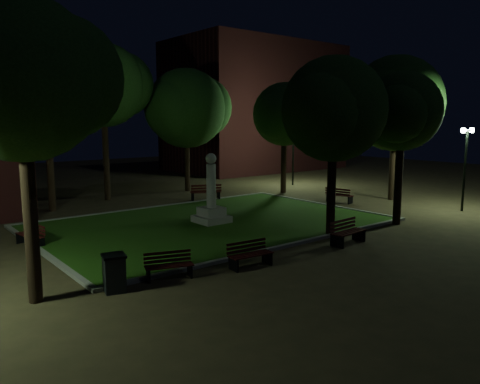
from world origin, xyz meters
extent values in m
plane|color=#3D321E|center=(0.00, 0.00, 0.00)|extent=(80.00, 80.00, 0.00)
cube|color=#245011|center=(0.00, 2.00, 0.04)|extent=(15.00, 10.00, 0.08)
cube|color=slate|center=(0.00, -3.10, 0.06)|extent=(15.40, 0.20, 0.12)
cube|color=slate|center=(0.00, 7.10, 0.06)|extent=(15.40, 0.20, 0.12)
cube|color=slate|center=(-7.60, 2.00, 0.06)|extent=(0.20, 10.00, 0.12)
cube|color=slate|center=(7.60, 2.00, 0.06)|extent=(0.20, 10.00, 0.12)
cube|color=gray|center=(0.00, 2.00, 0.23)|extent=(1.40, 1.40, 0.30)
cube|color=gray|center=(0.00, 2.00, 0.58)|extent=(1.00, 1.00, 0.40)
cylinder|color=gray|center=(0.00, 2.00, 1.78)|extent=(0.44, 0.44, 2.00)
sphere|color=gray|center=(0.00, 2.00, 3.03)|extent=(0.50, 0.50, 0.50)
cube|color=#4D1B1A|center=(18.00, 20.00, 6.00)|extent=(16.00, 10.00, 12.00)
cylinder|color=black|center=(-9.08, -2.80, 2.26)|extent=(0.36, 0.36, 4.51)
sphere|color=#26521B|center=(-9.08, -2.80, 5.75)|extent=(4.13, 4.13, 4.13)
sphere|color=#26521B|center=(-8.04, -2.60, 5.85)|extent=(3.30, 3.30, 3.30)
cylinder|color=black|center=(-4.77, 9.82, 2.55)|extent=(0.36, 0.36, 5.10)
sphere|color=#26521B|center=(-4.77, 9.82, 6.45)|extent=(4.50, 4.50, 4.50)
sphere|color=#26521B|center=(-3.64, 10.02, 6.55)|extent=(3.60, 3.60, 3.60)
sphere|color=#26521B|center=(-5.67, 9.52, 6.35)|extent=(3.38, 3.38, 3.38)
cylinder|color=black|center=(4.64, 11.37, 1.98)|extent=(0.36, 0.36, 3.95)
sphere|color=#26521B|center=(4.64, 11.37, 5.53)|extent=(5.27, 5.27, 5.27)
sphere|color=#26521B|center=(5.96, 11.57, 5.63)|extent=(4.21, 4.21, 4.21)
sphere|color=#26521B|center=(3.59, 11.07, 5.43)|extent=(3.95, 3.95, 3.95)
cylinder|color=black|center=(9.23, 6.79, 1.95)|extent=(0.36, 0.36, 3.91)
sphere|color=#26521B|center=(9.23, 6.79, 5.14)|extent=(4.11, 4.11, 4.11)
sphere|color=#26521B|center=(10.25, 6.99, 5.24)|extent=(3.28, 3.28, 3.28)
sphere|color=#26521B|center=(8.41, 6.49, 5.04)|extent=(3.08, 3.08, 3.08)
cylinder|color=black|center=(12.36, 0.68, 2.02)|extent=(0.36, 0.36, 4.05)
sphere|color=#26521B|center=(12.36, 0.68, 5.73)|extent=(5.60, 5.60, 5.60)
sphere|color=#26521B|center=(13.76, 0.88, 5.83)|extent=(4.48, 4.48, 4.48)
sphere|color=#26521B|center=(11.24, 0.38, 5.63)|extent=(4.20, 4.20, 4.20)
cylinder|color=black|center=(6.63, -3.40, 2.05)|extent=(0.36, 0.36, 4.09)
sphere|color=#26521B|center=(6.63, -3.40, 5.15)|extent=(3.54, 3.54, 3.54)
sphere|color=#26521B|center=(7.52, -3.20, 5.25)|extent=(2.83, 2.83, 2.83)
sphere|color=#26521B|center=(5.92, -3.70, 5.05)|extent=(2.66, 2.66, 2.66)
cylinder|color=black|center=(-1.08, 11.30, 2.66)|extent=(0.36, 0.36, 5.31)
sphere|color=#26521B|center=(-1.08, 11.30, 6.78)|extent=(4.88, 4.88, 4.88)
sphere|color=#26521B|center=(0.14, 11.50, 6.88)|extent=(3.90, 3.90, 3.90)
sphere|color=#26521B|center=(-2.05, 11.00, 6.68)|extent=(3.66, 3.66, 3.66)
cylinder|color=black|center=(2.59, -2.89, 1.96)|extent=(0.36, 0.36, 3.92)
sphere|color=#26521B|center=(2.59, -2.89, 5.19)|extent=(4.25, 4.25, 4.25)
sphere|color=#26521B|center=(3.65, -2.69, 5.29)|extent=(3.40, 3.40, 3.40)
sphere|color=#26521B|center=(1.74, -3.19, 5.09)|extent=(3.18, 3.18, 3.18)
cylinder|color=black|center=(12.11, -3.78, 2.12)|extent=(0.12, 0.12, 4.24)
cylinder|color=black|center=(12.11, -3.78, 4.24)|extent=(0.90, 0.08, 0.08)
sphere|color=#D8FFD8|center=(11.66, -3.78, 4.24)|extent=(0.28, 0.28, 0.28)
sphere|color=#D8FFD8|center=(12.56, -3.78, 4.24)|extent=(0.28, 0.28, 0.28)
cylinder|color=black|center=(12.35, 9.02, 2.00)|extent=(0.12, 0.12, 4.00)
cylinder|color=black|center=(12.35, 9.02, 4.00)|extent=(0.90, 0.08, 0.08)
sphere|color=#D8FFD8|center=(11.90, 9.02, 4.00)|extent=(0.28, 0.28, 0.28)
sphere|color=#D8FFD8|center=(12.80, 9.02, 4.00)|extent=(0.28, 0.28, 0.28)
cube|color=black|center=(-3.42, -4.05, 0.21)|extent=(0.11, 0.53, 0.42)
cube|color=black|center=(-2.09, -4.17, 0.21)|extent=(0.11, 0.53, 0.42)
cube|color=#330C0A|center=(-2.78, -4.32, 0.43)|extent=(1.52, 0.23, 0.04)
cube|color=#330C0A|center=(-2.76, -4.18, 0.43)|extent=(1.52, 0.23, 0.04)
cube|color=#330C0A|center=(-2.75, -4.05, 0.43)|extent=(1.52, 0.23, 0.04)
cube|color=#330C0A|center=(-2.74, -3.92, 0.43)|extent=(1.52, 0.23, 0.04)
cube|color=#330C0A|center=(-2.73, -3.86, 0.52)|extent=(1.52, 0.20, 0.09)
cube|color=#330C0A|center=(-2.73, -3.86, 0.66)|extent=(1.52, 0.20, 0.09)
cube|color=#330C0A|center=(-2.73, -3.86, 0.79)|extent=(1.52, 0.20, 0.09)
cube|color=black|center=(1.34, -4.30, 0.23)|extent=(0.11, 0.58, 0.46)
cube|color=black|center=(2.81, -4.18, 0.23)|extent=(0.11, 0.58, 0.46)
cube|color=#330C0A|center=(2.09, -4.47, 0.47)|extent=(1.69, 0.23, 0.04)
cube|color=#330C0A|center=(2.08, -4.32, 0.47)|extent=(1.69, 0.23, 0.04)
cube|color=#330C0A|center=(2.07, -4.18, 0.47)|extent=(1.69, 0.23, 0.04)
cube|color=#330C0A|center=(2.06, -4.03, 0.47)|extent=(1.69, 0.23, 0.04)
cube|color=#330C0A|center=(2.05, -3.97, 0.58)|extent=(1.69, 0.19, 0.10)
cube|color=#330C0A|center=(2.05, -3.97, 0.73)|extent=(1.69, 0.19, 0.10)
cube|color=#330C0A|center=(2.05, -3.97, 0.87)|extent=(1.69, 0.19, 0.10)
cube|color=black|center=(-6.00, -3.22, 0.20)|extent=(0.21, 0.49, 0.40)
cube|color=black|center=(-4.80, -3.63, 0.20)|extent=(0.21, 0.49, 0.40)
cube|color=#330C0A|center=(-5.47, -3.61, 0.41)|extent=(1.40, 0.54, 0.04)
cube|color=#330C0A|center=(-5.42, -3.49, 0.41)|extent=(1.40, 0.54, 0.04)
cube|color=#330C0A|center=(-5.38, -3.37, 0.41)|extent=(1.40, 0.54, 0.04)
cube|color=#330C0A|center=(-5.34, -3.25, 0.41)|extent=(1.40, 0.54, 0.04)
cube|color=#330C0A|center=(-5.33, -3.20, 0.50)|extent=(1.39, 0.52, 0.09)
cube|color=#330C0A|center=(-5.33, -3.20, 0.63)|extent=(1.39, 0.52, 0.09)
cube|color=#330C0A|center=(-5.33, -3.20, 0.75)|extent=(1.39, 0.52, 0.09)
cube|color=black|center=(-7.74, 3.82, 0.20)|extent=(0.51, 0.14, 0.41)
cube|color=black|center=(-7.53, 2.53, 0.20)|extent=(0.51, 0.14, 0.41)
cube|color=#330C0A|center=(-7.84, 3.14, 0.42)|extent=(0.32, 1.49, 0.04)
cube|color=#330C0A|center=(-7.71, 3.16, 0.42)|extent=(0.32, 1.49, 0.04)
cube|color=#330C0A|center=(-7.58, 3.19, 0.42)|extent=(0.32, 1.49, 0.04)
cube|color=#330C0A|center=(-7.45, 3.21, 0.42)|extent=(0.32, 1.49, 0.04)
cube|color=#330C0A|center=(-7.40, 3.22, 0.51)|extent=(0.29, 1.48, 0.09)
cube|color=#330C0A|center=(-7.40, 3.22, 0.64)|extent=(0.29, 1.48, 0.09)
cube|color=#330C0A|center=(-7.40, 3.22, 0.77)|extent=(0.29, 1.48, 0.09)
cube|color=black|center=(9.26, 1.29, 0.22)|extent=(0.54, 0.17, 0.43)
cube|color=black|center=(8.96, 2.64, 0.22)|extent=(0.54, 0.17, 0.43)
cube|color=#330C0A|center=(9.32, 2.01, 0.44)|extent=(0.42, 1.56, 0.04)
cube|color=#330C0A|center=(9.19, 1.98, 0.44)|extent=(0.42, 1.56, 0.04)
cube|color=#330C0A|center=(9.05, 1.95, 0.44)|extent=(0.42, 1.56, 0.04)
cube|color=#330C0A|center=(8.92, 1.92, 0.44)|extent=(0.42, 1.56, 0.04)
cube|color=#330C0A|center=(8.86, 1.91, 0.54)|extent=(0.39, 1.55, 0.10)
cube|color=#330C0A|center=(8.86, 1.91, 0.68)|extent=(0.39, 1.55, 0.10)
cube|color=#330C0A|center=(8.86, 1.91, 0.82)|extent=(0.39, 1.55, 0.10)
cube|color=black|center=(4.17, 7.17, 0.25)|extent=(0.31, 0.59, 0.50)
cube|color=black|center=(2.73, 7.81, 0.25)|extent=(0.31, 0.59, 0.50)
cube|color=#330C0A|center=(3.55, 7.71, 0.51)|extent=(1.69, 0.82, 0.05)
cube|color=#330C0A|center=(3.49, 7.57, 0.51)|extent=(1.69, 0.82, 0.05)
cube|color=#330C0A|center=(3.42, 7.42, 0.51)|extent=(1.69, 0.82, 0.05)
cube|color=#330C0A|center=(3.36, 7.28, 0.51)|extent=(1.69, 0.82, 0.05)
cube|color=#330C0A|center=(3.33, 7.22, 0.62)|extent=(1.68, 0.79, 0.11)
cube|color=#330C0A|center=(3.33, 7.22, 0.78)|extent=(1.68, 0.79, 0.11)
cube|color=#330C0A|center=(3.33, 7.22, 0.94)|extent=(1.68, 0.79, 0.11)
cube|color=black|center=(-7.14, -3.42, 0.50)|extent=(0.67, 0.67, 1.00)
cube|color=black|center=(-7.14, -3.42, 1.04)|extent=(0.75, 0.75, 0.07)
camera|label=1|loc=(-12.24, -15.37, 4.74)|focal=35.00mm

